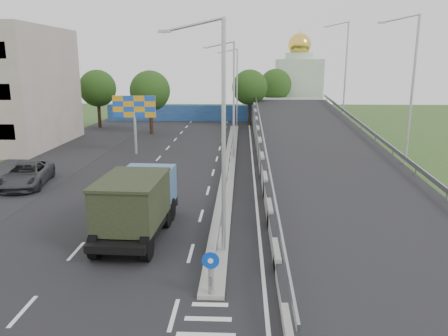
# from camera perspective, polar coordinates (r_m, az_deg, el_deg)

# --- Properties ---
(ground) EXTENTS (160.00, 160.00, 0.00)m
(ground) POSITION_cam_1_polar(r_m,az_deg,el_deg) (14.97, -2.35, -20.86)
(ground) COLOR #2D4C1E
(ground) RESTS_ON ground
(road_surface) EXTENTS (26.00, 90.00, 0.04)m
(road_surface) POSITION_cam_1_polar(r_m,az_deg,el_deg) (33.64, -4.61, -1.03)
(road_surface) COLOR black
(road_surface) RESTS_ON ground
(parking_strip) EXTENTS (8.00, 90.00, 0.05)m
(parking_strip) POSITION_cam_1_polar(r_m,az_deg,el_deg) (37.52, -24.73, -0.72)
(parking_strip) COLOR black
(parking_strip) RESTS_ON ground
(median) EXTENTS (1.00, 44.00, 0.20)m
(median) POSITION_cam_1_polar(r_m,az_deg,el_deg) (37.27, 0.72, 0.62)
(median) COLOR gray
(median) RESTS_ON ground
(overpass_ramp) EXTENTS (10.00, 50.00, 3.50)m
(overpass_ramp) POSITION_cam_1_polar(r_m,az_deg,el_deg) (37.46, 12.28, 2.96)
(overpass_ramp) COLOR gray
(overpass_ramp) RESTS_ON ground
(median_guardrail) EXTENTS (0.09, 44.00, 0.71)m
(median_guardrail) POSITION_cam_1_polar(r_m,az_deg,el_deg) (37.13, 0.72, 1.60)
(median_guardrail) COLOR gray
(median_guardrail) RESTS_ON median
(sign_bollard) EXTENTS (0.64, 0.23, 1.67)m
(sign_bollard) POSITION_cam_1_polar(r_m,az_deg,el_deg) (16.31, -1.74, -13.53)
(sign_bollard) COLOR black
(sign_bollard) RESTS_ON median
(lamp_post_near) EXTENTS (2.74, 0.18, 10.08)m
(lamp_post_near) POSITION_cam_1_polar(r_m,az_deg,el_deg) (18.52, -0.64, 5.34)
(lamp_post_near) COLOR #B2B5B7
(lamp_post_near) RESTS_ON median
(lamp_post_mid) EXTENTS (2.74, 0.18, 10.08)m
(lamp_post_mid) POSITION_cam_1_polar(r_m,az_deg,el_deg) (38.40, 1.00, 9.63)
(lamp_post_mid) COLOR #B2B5B7
(lamp_post_mid) RESTS_ON median
(lamp_post_far) EXTENTS (2.74, 0.18, 10.08)m
(lamp_post_far) POSITION_cam_1_polar(r_m,az_deg,el_deg) (58.37, 1.53, 10.98)
(lamp_post_far) COLOR #B2B5B7
(lamp_post_far) RESTS_ON median
(blue_wall) EXTENTS (30.00, 0.50, 2.40)m
(blue_wall) POSITION_cam_1_polar(r_m,az_deg,el_deg) (64.91, -2.06, 7.16)
(blue_wall) COLOR navy
(blue_wall) RESTS_ON ground
(church) EXTENTS (7.00, 7.00, 13.80)m
(church) POSITION_cam_1_polar(r_m,az_deg,el_deg) (72.91, 9.66, 10.93)
(church) COLOR #B2CCAD
(church) RESTS_ON ground
(billboard) EXTENTS (4.00, 0.24, 5.50)m
(billboard) POSITION_cam_1_polar(r_m,az_deg,el_deg) (41.77, -11.63, 7.44)
(billboard) COLOR #B2B5B7
(billboard) RESTS_ON ground
(tree_left_mid) EXTENTS (4.80, 4.80, 7.60)m
(tree_left_mid) POSITION_cam_1_polar(r_m,az_deg,el_deg) (53.57, -9.63, 9.89)
(tree_left_mid) COLOR black
(tree_left_mid) RESTS_ON ground
(tree_median_far) EXTENTS (4.80, 4.80, 7.60)m
(tree_median_far) POSITION_cam_1_polar(r_m,az_deg,el_deg) (60.39, 3.38, 10.45)
(tree_median_far) COLOR black
(tree_median_far) RESTS_ON ground
(tree_left_far) EXTENTS (4.80, 4.80, 7.60)m
(tree_left_far) POSITION_cam_1_polar(r_m,az_deg,el_deg) (60.49, -16.18, 9.95)
(tree_left_far) COLOR black
(tree_left_far) RESTS_ON ground
(tree_ramp_far) EXTENTS (4.80, 4.80, 7.60)m
(tree_ramp_far) POSITION_cam_1_polar(r_m,az_deg,el_deg) (67.56, 6.75, 10.72)
(tree_ramp_far) COLOR black
(tree_ramp_far) RESTS_ON ground
(dump_truck) EXTENTS (3.04, 7.40, 3.22)m
(dump_truck) POSITION_cam_1_polar(r_m,az_deg,el_deg) (22.12, -11.21, -4.26)
(dump_truck) COLOR black
(dump_truck) RESTS_ON ground
(parked_car_c) EXTENTS (3.67, 6.24, 1.63)m
(parked_car_c) POSITION_cam_1_polar(r_m,az_deg,el_deg) (33.64, -24.39, -0.79)
(parked_car_c) COLOR #36373C
(parked_car_c) RESTS_ON ground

